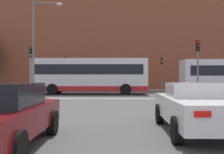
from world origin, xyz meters
TOP-DOWN VIEW (x-y plane):
  - stop_line_strip at (0.00, 18.10)m, footprint 9.69×0.30m
  - far_pavement at (0.00, 33.57)m, footprint 70.77×2.50m
  - brick_civic_building at (2.28, 44.36)m, footprint 47.13×15.88m
  - car_roadster_right at (2.20, 5.61)m, footprint 2.03×4.75m
  - bus_crossing_lead at (-2.38, 23.71)m, footprint 10.42×2.75m
  - traffic_light_near_left at (-6.50, 19.21)m, footprint 0.26×0.31m
  - traffic_light_near_right at (6.02, 18.59)m, footprint 0.26×0.31m
  - traffic_light_far_right at (5.80, 33.18)m, footprint 0.26×0.31m
  - traffic_light_far_left at (-6.29, 32.95)m, footprint 0.26×0.31m
  - street_lamp_junction at (-5.82, 18.83)m, footprint 2.29×0.36m
  - pedestrian_waiting at (8.11, 32.74)m, footprint 0.45×0.32m
  - pedestrian_walking_east at (-8.03, 34.24)m, footprint 0.39×0.46m
  - pedestrian_walking_west at (-6.85, 33.40)m, footprint 0.42×0.25m

SIDE VIEW (x-z plane):
  - stop_line_strip at x=0.00m, z-range 0.00..0.01m
  - far_pavement at x=0.00m, z-range 0.00..0.01m
  - car_roadster_right at x=2.20m, z-range 0.01..1.37m
  - pedestrian_walking_east at x=-8.03m, z-range 0.13..1.76m
  - pedestrian_walking_west at x=-6.85m, z-range 0.13..1.77m
  - pedestrian_waiting at x=8.11m, z-range 0.14..1.78m
  - bus_crossing_lead at x=-2.38m, z-range 0.12..3.39m
  - traffic_light_near_left at x=-6.50m, z-range 0.69..4.57m
  - traffic_light_far_right at x=5.80m, z-range 0.70..4.74m
  - traffic_light_far_left at x=-6.29m, z-range 0.72..4.90m
  - traffic_light_near_right at x=6.02m, z-range 0.73..5.00m
  - street_lamp_junction at x=-5.82m, z-range 0.82..8.09m
  - brick_civic_building at x=2.28m, z-range -2.67..22.36m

